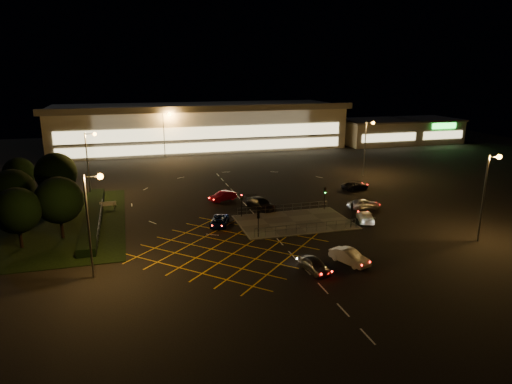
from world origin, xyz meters
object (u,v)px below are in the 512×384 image
object	(u,v)px
signal_nw	(241,200)
car_near_silver	(314,265)
car_right_silver	(364,204)
car_approach_white	(365,217)
car_left_blue	(220,221)
car_east_grey	(355,186)
signal_ne	(325,194)
car_queue_white	(349,257)
car_far_dkgrey	(260,203)
signal_se	(352,210)
signal_sw	(258,218)
car_circ_red	(223,196)

from	to	relation	value
signal_nw	car_near_silver	xyz separation A→B (m)	(2.63, -18.41, -1.67)
car_right_silver	car_approach_white	world-z (taller)	car_right_silver
car_left_blue	car_east_grey	bearing A→B (deg)	45.20
car_left_blue	signal_ne	bearing A→B (deg)	29.65
car_queue_white	car_far_dkgrey	size ratio (longest dim) A/B	0.83
signal_se	car_approach_white	size ratio (longest dim) A/B	0.67
car_far_dkgrey	signal_sw	bearing A→B (deg)	-127.52
car_queue_white	car_near_silver	bearing A→B (deg)	169.10
car_circ_red	car_queue_white	bearing A→B (deg)	-8.27
car_queue_white	car_circ_red	world-z (taller)	car_queue_white
car_far_dkgrey	car_east_grey	size ratio (longest dim) A/B	1.11
car_far_dkgrey	car_near_silver	bearing A→B (deg)	-112.12
signal_sw	car_east_grey	xyz separation A→B (m)	(21.60, 17.05, -1.70)
signal_ne	car_queue_white	distance (m)	18.47
car_far_dkgrey	car_east_grey	xyz separation A→B (m)	(18.07, 6.06, -0.11)
car_approach_white	signal_sw	bearing A→B (deg)	26.60
signal_ne	car_east_grey	world-z (taller)	signal_ne
car_queue_white	signal_sw	bearing A→B (deg)	103.96
car_far_dkgrey	signal_ne	bearing A→B (deg)	-39.26
car_near_silver	car_far_dkgrey	distance (m)	21.44
car_circ_red	car_east_grey	xyz separation A→B (m)	(22.33, 0.57, -0.05)
car_queue_white	signal_nw	bearing A→B (deg)	89.87
car_left_blue	car_right_silver	distance (m)	21.00
car_queue_white	car_right_silver	size ratio (longest dim) A/B	0.96
car_approach_white	car_circ_red	bearing A→B (deg)	-23.30
signal_sw	car_right_silver	xyz separation A→B (m)	(17.46, 6.72, -1.58)
signal_se	car_east_grey	xyz separation A→B (m)	(9.60, 17.05, -1.70)
signal_ne	car_east_grey	distance (m)	13.31
car_near_silver	car_left_blue	world-z (taller)	car_near_silver
car_near_silver	car_right_silver	xyz separation A→B (m)	(14.83, 17.14, 0.09)
signal_sw	car_east_grey	distance (m)	27.57
signal_nw	car_left_blue	world-z (taller)	signal_nw
car_far_dkgrey	car_right_silver	distance (m)	14.57
car_circ_red	car_approach_white	world-z (taller)	car_circ_red
signal_nw	car_circ_red	xyz separation A→B (m)	(-0.73, 8.50, -1.65)
signal_sw	signal_se	size ratio (longest dim) A/B	1.00
car_near_silver	car_far_dkgrey	bearing A→B (deg)	76.80
signal_ne	car_far_dkgrey	xyz separation A→B (m)	(-8.47, 3.01, -1.59)
car_far_dkgrey	car_left_blue	bearing A→B (deg)	-161.55
signal_se	car_left_blue	distance (m)	16.53
signal_ne	car_queue_white	size ratio (longest dim) A/B	0.71
car_queue_white	car_left_blue	size ratio (longest dim) A/B	1.00
car_right_silver	car_circ_red	world-z (taller)	car_right_silver
car_near_silver	car_left_blue	distance (m)	17.03
car_circ_red	signal_nw	bearing A→B (deg)	-19.44
signal_nw	signal_sw	bearing A→B (deg)	-90.00
signal_nw	car_approach_white	distance (m)	16.30
signal_nw	car_approach_white	bearing A→B (deg)	-22.45
car_left_blue	car_east_grey	world-z (taller)	car_east_grey
signal_nw	signal_ne	bearing A→B (deg)	0.00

